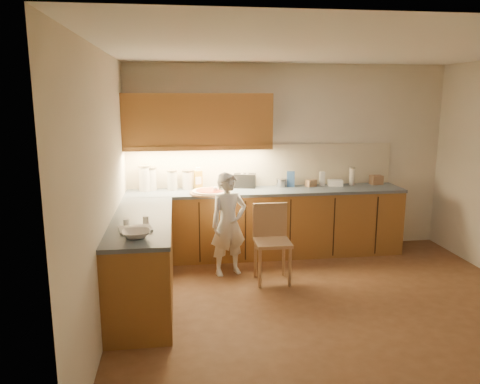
{
  "coord_description": "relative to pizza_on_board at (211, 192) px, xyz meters",
  "views": [
    {
      "loc": [
        -1.57,
        -4.41,
        2.17
      ],
      "look_at": [
        -0.8,
        1.2,
        1.0
      ],
      "focal_mm": 35.0,
      "sensor_mm": 36.0,
      "label": 1
    }
  ],
  "objects": [
    {
      "name": "card_box_a",
      "position": [
        1.43,
        0.3,
        0.02
      ],
      "size": [
        0.16,
        0.14,
        0.1
      ],
      "primitive_type": "cube",
      "rotation": [
        0.0,
        0.0,
        0.37
      ],
      "color": "#A17B57",
      "rests_on": "l_counter"
    },
    {
      "name": "child",
      "position": [
        0.18,
        -0.47,
        -0.31
      ],
      "size": [
        0.53,
        0.43,
        1.27
      ],
      "primitive_type": "imported",
      "rotation": [
        0.0,
        0.0,
        0.3
      ],
      "color": "white",
      "rests_on": "ground"
    },
    {
      "name": "oil_jug",
      "position": [
        -0.14,
        0.31,
        0.11
      ],
      "size": [
        0.12,
        0.1,
        0.3
      ],
      "rotation": [
        0.0,
        0.0,
        0.27
      ],
      "color": "gold",
      "rests_on": "l_counter"
    },
    {
      "name": "wooden_chair",
      "position": [
        0.66,
        -0.72,
        -0.41
      ],
      "size": [
        0.42,
        0.42,
        0.91
      ],
      "rotation": [
        0.0,
        0.0,
        -0.02
      ],
      "color": "tan",
      "rests_on": "ground"
    },
    {
      "name": "canister_d",
      "position": [
        -0.28,
        0.35,
        0.11
      ],
      "size": [
        0.16,
        0.16,
        0.26
      ],
      "rotation": [
        0.0,
        0.0,
        0.02
      ],
      "color": "silver",
      "rests_on": "l_counter"
    },
    {
      "name": "canister_b",
      "position": [
        -0.78,
        0.35,
        0.13
      ],
      "size": [
        0.18,
        0.18,
        0.31
      ],
      "rotation": [
        0.0,
        0.0,
        0.03
      ],
      "color": "silver",
      "rests_on": "l_counter"
    },
    {
      "name": "blue_box",
      "position": [
        1.15,
        0.33,
        0.08
      ],
      "size": [
        0.12,
        0.1,
        0.22
      ],
      "primitive_type": "cube",
      "rotation": [
        0.0,
        0.0,
        -0.21
      ],
      "color": "#2E518C",
      "rests_on": "l_counter"
    },
    {
      "name": "white_bottle",
      "position": [
        1.6,
        0.33,
        0.08
      ],
      "size": [
        0.07,
        0.07,
        0.2
      ],
      "primitive_type": "cube",
      "rotation": [
        0.0,
        0.0,
        -0.1
      ],
      "color": "silver",
      "rests_on": "l_counter"
    },
    {
      "name": "card_box_b",
      "position": [
        2.41,
        0.33,
        0.04
      ],
      "size": [
        0.18,
        0.14,
        0.13
      ],
      "primitive_type": "cube",
      "rotation": [
        0.0,
        0.0,
        0.1
      ],
      "color": "#987252",
      "rests_on": "l_counter"
    },
    {
      "name": "spice_jar_b",
      "position": [
        -0.75,
        -1.36,
        0.01
      ],
      "size": [
        0.07,
        0.07,
        0.08
      ],
      "primitive_type": "cylinder",
      "rotation": [
        0.0,
        0.0,
        -0.33
      ],
      "color": "white",
      "rests_on": "l_counter"
    },
    {
      "name": "flat_pack",
      "position": [
        1.79,
        0.31,
        0.02
      ],
      "size": [
        0.23,
        0.18,
        0.08
      ],
      "primitive_type": "cube",
      "rotation": [
        0.0,
        0.0,
        -0.22
      ],
      "color": "white",
      "rests_on": "l_counter"
    },
    {
      "name": "backsplash",
      "position": [
        0.77,
        0.46,
        0.27
      ],
      "size": [
        3.75,
        0.02,
        0.58
      ],
      "primitive_type": "cube",
      "color": "beige",
      "rests_on": "l_counter"
    },
    {
      "name": "steel_pot",
      "position": [
        1.01,
        0.33,
        0.03
      ],
      "size": [
        0.15,
        0.15,
        0.12
      ],
      "color": "#B4B4B9",
      "rests_on": "l_counter"
    },
    {
      "name": "toaster",
      "position": [
        0.5,
        0.35,
        0.07
      ],
      "size": [
        0.33,
        0.24,
        0.2
      ],
      "rotation": [
        0.0,
        0.0,
        -0.24
      ],
      "color": "black",
      "rests_on": "l_counter"
    },
    {
      "name": "mixing_bowl",
      "position": [
        -0.81,
        -1.81,
        0.01
      ],
      "size": [
        0.28,
        0.28,
        0.06
      ],
      "primitive_type": "imported",
      "rotation": [
        0.0,
        0.0,
        0.09
      ],
      "color": "white",
      "rests_on": "l_counter"
    },
    {
      "name": "l_counter",
      "position": [
        0.22,
        -0.28,
        -0.48
      ],
      "size": [
        3.77,
        2.62,
        0.92
      ],
      "color": "#935F2A",
      "rests_on": "ground"
    },
    {
      "name": "upper_cabinets",
      "position": [
        -0.13,
        0.3,
        0.9
      ],
      "size": [
        1.95,
        0.36,
        0.73
      ],
      "color": "#935F2A",
      "rests_on": "ground"
    },
    {
      "name": "spice_jar_a",
      "position": [
        -0.93,
        -1.43,
        0.01
      ],
      "size": [
        0.05,
        0.05,
        0.07
      ],
      "primitive_type": "cylinder",
      "rotation": [
        0.0,
        0.0,
        0.03
      ],
      "color": "white",
      "rests_on": "l_counter"
    },
    {
      "name": "pizza_on_board",
      "position": [
        0.0,
        0.0,
        0.0
      ],
      "size": [
        0.54,
        0.54,
        0.22
      ],
      "rotation": [
        0.0,
        0.0,
        0.41
      ],
      "color": "#A27B51",
      "rests_on": "l_counter"
    },
    {
      "name": "room",
      "position": [
        1.14,
        -1.53,
        0.73
      ],
      "size": [
        4.54,
        4.5,
        2.62
      ],
      "color": "brown",
      "rests_on": "ground"
    },
    {
      "name": "tall_jar",
      "position": [
        2.03,
        0.32,
        0.11
      ],
      "size": [
        0.08,
        0.08,
        0.26
      ],
      "rotation": [
        0.0,
        0.0,
        0.34
      ],
      "color": "white",
      "rests_on": "l_counter"
    },
    {
      "name": "canister_a",
      "position": [
        -0.85,
        0.31,
        0.15
      ],
      "size": [
        0.17,
        0.17,
        0.34
      ],
      "rotation": [
        0.0,
        0.0,
        0.13
      ],
      "color": "white",
      "rests_on": "l_counter"
    },
    {
      "name": "canister_c",
      "position": [
        -0.49,
        0.32,
        0.11
      ],
      "size": [
        0.14,
        0.14,
        0.27
      ],
      "rotation": [
        0.0,
        0.0,
        0.12
      ],
      "color": "silver",
      "rests_on": "l_counter"
    },
    {
      "name": "dough_cloth",
      "position": [
        -0.83,
        -1.58,
        -0.01
      ],
      "size": [
        0.34,
        0.29,
        0.02
      ],
      "primitive_type": "cube",
      "rotation": [
        0.0,
        0.0,
        0.19
      ],
      "color": "silver",
      "rests_on": "l_counter"
    }
  ]
}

